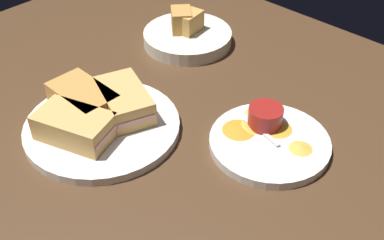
# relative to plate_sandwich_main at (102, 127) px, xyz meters

# --- Properties ---
(ground_plane) EXTENTS (1.10, 1.10, 0.03)m
(ground_plane) POSITION_rel_plate_sandwich_main_xyz_m (-0.02, 0.09, -0.02)
(ground_plane) COLOR #4C331E
(plate_sandwich_main) EXTENTS (0.28, 0.28, 0.02)m
(plate_sandwich_main) POSITION_rel_plate_sandwich_main_xyz_m (0.00, 0.00, 0.00)
(plate_sandwich_main) COLOR white
(plate_sandwich_main) RESTS_ON ground_plane
(sandwich_half_near) EXTENTS (0.15, 0.12, 0.05)m
(sandwich_half_near) POSITION_rel_plate_sandwich_main_xyz_m (0.00, 0.05, 0.03)
(sandwich_half_near) COLOR tan
(sandwich_half_near) RESTS_ON plate_sandwich_main
(sandwich_half_far) EXTENTS (0.13, 0.08, 0.05)m
(sandwich_half_far) POSITION_rel_plate_sandwich_main_xyz_m (-0.05, 0.00, 0.03)
(sandwich_half_far) COLOR #C68C42
(sandwich_half_far) RESTS_ON plate_sandwich_main
(sandwich_half_extra) EXTENTS (0.15, 0.11, 0.05)m
(sandwich_half_extra) POSITION_rel_plate_sandwich_main_xyz_m (-0.00, -0.05, 0.03)
(sandwich_half_extra) COLOR tan
(sandwich_half_extra) RESTS_ON plate_sandwich_main
(ramekin_dark_sauce) EXTENTS (0.07, 0.07, 0.04)m
(ramekin_dark_sauce) POSITION_rel_plate_sandwich_main_xyz_m (-0.01, -0.06, 0.03)
(ramekin_dark_sauce) COLOR navy
(ramekin_dark_sauce) RESTS_ON plate_sandwich_main
(spoon_by_dark_ramekin) EXTENTS (0.06, 0.10, 0.01)m
(spoon_by_dark_ramekin) POSITION_rel_plate_sandwich_main_xyz_m (0.01, -0.01, 0.01)
(spoon_by_dark_ramekin) COLOR silver
(spoon_by_dark_ramekin) RESTS_ON plate_sandwich_main
(plate_chips_companion) EXTENTS (0.21, 0.21, 0.02)m
(plate_chips_companion) POSITION_rel_plate_sandwich_main_xyz_m (0.25, 0.17, 0.00)
(plate_chips_companion) COLOR white
(plate_chips_companion) RESTS_ON ground_plane
(ramekin_light_gravy) EXTENTS (0.06, 0.06, 0.04)m
(ramekin_light_gravy) POSITION_rel_plate_sandwich_main_xyz_m (0.21, 0.20, 0.03)
(ramekin_light_gravy) COLOR maroon
(ramekin_light_gravy) RESTS_ON plate_chips_companion
(spoon_by_gravy_ramekin) EXTENTS (0.10, 0.04, 0.01)m
(spoon_by_gravy_ramekin) POSITION_rel_plate_sandwich_main_xyz_m (0.20, 0.19, 0.01)
(spoon_by_gravy_ramekin) COLOR silver
(spoon_by_gravy_ramekin) RESTS_ON plate_chips_companion
(plantain_chip_scatter) EXTENTS (0.17, 0.12, 0.01)m
(plantain_chip_scatter) POSITION_rel_plate_sandwich_main_xyz_m (0.22, 0.19, 0.01)
(plantain_chip_scatter) COLOR gold
(plantain_chip_scatter) RESTS_ON plate_chips_companion
(bread_basket_rear) EXTENTS (0.20, 0.20, 0.08)m
(bread_basket_rear) POSITION_rel_plate_sandwich_main_xyz_m (-0.11, 0.33, 0.01)
(bread_basket_rear) COLOR silver
(bread_basket_rear) RESTS_ON ground_plane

